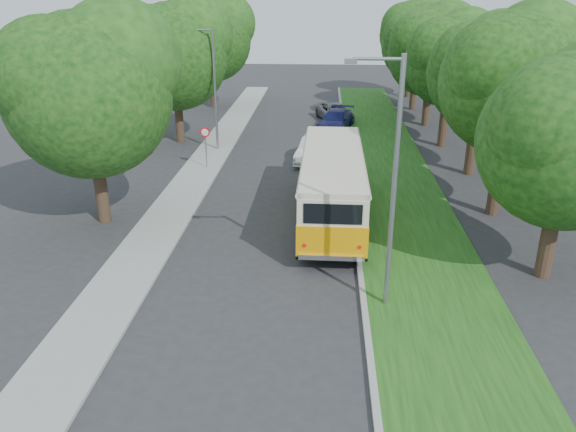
# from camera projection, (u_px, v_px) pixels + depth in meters

# --- Properties ---
(ground) EXTENTS (120.00, 120.00, 0.00)m
(ground) POSITION_uv_depth(u_px,v_px,m) (263.00, 267.00, 20.91)
(ground) COLOR #2C2C2F
(ground) RESTS_ON ground
(curb) EXTENTS (0.20, 70.00, 0.15)m
(curb) POSITION_uv_depth(u_px,v_px,m) (354.00, 217.00, 25.29)
(curb) COLOR gray
(curb) RESTS_ON ground
(grass_verge) EXTENTS (4.50, 70.00, 0.13)m
(grass_verge) POSITION_uv_depth(u_px,v_px,m) (406.00, 219.00, 25.15)
(grass_verge) COLOR #1B4512
(grass_verge) RESTS_ON ground
(sidewalk) EXTENTS (2.20, 70.00, 0.12)m
(sidewalk) POSITION_uv_depth(u_px,v_px,m) (170.00, 213.00, 25.79)
(sidewalk) COLOR gray
(sidewalk) RESTS_ON ground
(treeline) EXTENTS (24.27, 41.91, 9.46)m
(treeline) POSITION_uv_depth(u_px,v_px,m) (342.00, 52.00, 35.11)
(treeline) COLOR #332319
(treeline) RESTS_ON ground
(lamppost_near) EXTENTS (1.71, 0.16, 8.00)m
(lamppost_near) POSITION_uv_depth(u_px,v_px,m) (392.00, 179.00, 16.70)
(lamppost_near) COLOR gray
(lamppost_near) RESTS_ON ground
(lamppost_far) EXTENTS (1.71, 0.16, 7.50)m
(lamppost_far) POSITION_uv_depth(u_px,v_px,m) (213.00, 85.00, 34.42)
(lamppost_far) COLOR gray
(lamppost_far) RESTS_ON ground
(warning_sign) EXTENTS (0.56, 0.10, 2.50)m
(warning_sign) POSITION_uv_depth(u_px,v_px,m) (205.00, 140.00, 31.60)
(warning_sign) COLOR gray
(warning_sign) RESTS_ON ground
(vintage_bus) EXTENTS (2.77, 10.48, 3.11)m
(vintage_bus) POSITION_uv_depth(u_px,v_px,m) (332.00, 187.00, 24.64)
(vintage_bus) COLOR #F4A107
(vintage_bus) RESTS_ON ground
(car_silver) EXTENTS (1.72, 3.96, 1.33)m
(car_silver) POSITION_uv_depth(u_px,v_px,m) (339.00, 169.00, 30.02)
(car_silver) COLOR #9E9DA2
(car_silver) RESTS_ON ground
(car_white) EXTENTS (2.38, 4.57, 1.44)m
(car_white) POSITION_uv_depth(u_px,v_px,m) (314.00, 150.00, 33.43)
(car_white) COLOR white
(car_white) RESTS_ON ground
(car_blue) EXTENTS (3.11, 5.28, 1.43)m
(car_blue) POSITION_uv_depth(u_px,v_px,m) (336.00, 120.00, 40.74)
(car_blue) COLOR #121850
(car_blue) RESTS_ON ground
(car_grey) EXTENTS (3.29, 5.10, 1.31)m
(car_grey) POSITION_uv_depth(u_px,v_px,m) (335.00, 112.00, 43.66)
(car_grey) COLOR #56595E
(car_grey) RESTS_ON ground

